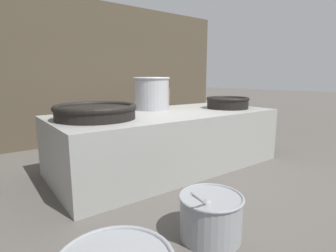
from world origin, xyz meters
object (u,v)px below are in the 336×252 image
(giant_wok_near, at_px, (96,111))
(giant_wok_far, at_px, (228,102))
(prep_bowl_vegetables, at_px, (211,214))
(stock_pot, at_px, (152,93))
(cook, at_px, (162,109))

(giant_wok_near, bearing_deg, giant_wok_far, -4.92)
(giant_wok_near, xyz_separation_m, prep_bowl_vegetables, (0.35, -1.97, -0.84))
(giant_wok_far, relative_size, stock_pot, 1.21)
(giant_wok_near, distance_m, prep_bowl_vegetables, 2.17)
(cook, height_order, prep_bowl_vegetables, cook)
(cook, bearing_deg, giant_wok_near, 43.49)
(giant_wok_near, height_order, stock_pot, stock_pot)
(giant_wok_near, distance_m, cook, 2.58)
(giant_wok_near, height_order, prep_bowl_vegetables, giant_wok_near)
(stock_pot, bearing_deg, cook, 45.60)
(giant_wok_far, bearing_deg, giant_wok_near, 175.08)
(giant_wok_far, distance_m, cook, 1.68)
(cook, relative_size, prep_bowl_vegetables, 1.98)
(stock_pot, bearing_deg, prep_bowl_vegetables, -110.68)
(giant_wok_near, distance_m, giant_wok_far, 2.58)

